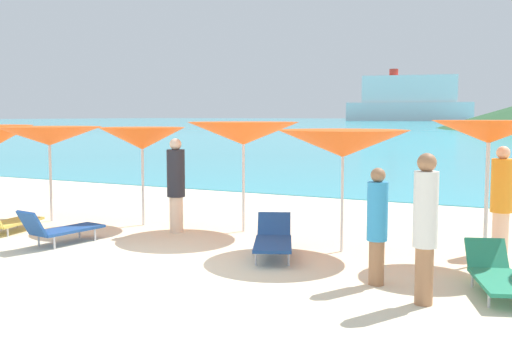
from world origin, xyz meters
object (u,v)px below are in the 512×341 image
(lounge_chair_1, at_px, (59,228))
(beachgoer_0, at_px, (425,223))
(beachgoer_2, at_px, (502,197))
(umbrella_3, at_px, (243,134))
(umbrella_2, at_px, (142,139))
(umbrella_4, at_px, (343,144))
(beachgoer_3, at_px, (377,223))
(beachgoer_1, at_px, (176,183))
(lounge_chair_4, at_px, (7,221))
(lounge_chair_3, at_px, (497,274))
(lounge_chair_2, at_px, (273,239))
(cruise_ship, at_px, (409,101))
(umbrella_5, at_px, (489,132))
(umbrella_1, at_px, (49,136))

(lounge_chair_1, xyz_separation_m, beachgoer_0, (6.57, -0.52, 0.71))
(beachgoer_2, bearing_deg, umbrella_3, -138.73)
(umbrella_2, distance_m, umbrella_4, 4.62)
(beachgoer_3, bearing_deg, beachgoer_1, 101.89)
(umbrella_3, relative_size, beachgoer_1, 1.31)
(lounge_chair_4, relative_size, beachgoer_2, 0.85)
(umbrella_3, xyz_separation_m, lounge_chair_3, (4.97, -2.27, -1.72))
(lounge_chair_2, relative_size, cruise_ship, 0.03)
(umbrella_4, bearing_deg, lounge_chair_4, -167.08)
(lounge_chair_2, xyz_separation_m, lounge_chair_4, (-5.56, -0.60, -0.06))
(umbrella_5, height_order, lounge_chair_1, umbrella_5)
(umbrella_4, bearing_deg, beachgoer_3, -57.86)
(lounge_chair_1, distance_m, cruise_ship, 263.82)
(lounge_chair_3, xyz_separation_m, beachgoer_2, (-0.18, 2.58, 0.70))
(umbrella_3, bearing_deg, beachgoer_2, 3.67)
(umbrella_4, xyz_separation_m, beachgoer_1, (-3.51, 0.14, -0.86))
(beachgoer_2, xyz_separation_m, beachgoer_3, (-1.35, -2.88, -0.09))
(lounge_chair_3, bearing_deg, lounge_chair_1, 163.52)
(umbrella_3, xyz_separation_m, lounge_chair_1, (-2.37, -2.64, -1.67))
(umbrella_5, bearing_deg, lounge_chair_3, -78.88)
(umbrella_1, bearing_deg, beachgoer_1, 3.18)
(beachgoer_3, bearing_deg, umbrella_4, 66.19)
(cruise_ship, bearing_deg, lounge_chair_2, -89.19)
(umbrella_5, bearing_deg, lounge_chair_4, -168.91)
(umbrella_3, height_order, lounge_chair_3, umbrella_3)
(umbrella_1, relative_size, lounge_chair_2, 1.48)
(umbrella_1, height_order, beachgoer_1, umbrella_1)
(cruise_ship, bearing_deg, lounge_chair_4, -90.40)
(beachgoer_1, height_order, beachgoer_3, beachgoer_1)
(umbrella_3, relative_size, lounge_chair_1, 1.54)
(umbrella_4, bearing_deg, umbrella_5, 5.82)
(umbrella_5, bearing_deg, umbrella_3, 172.59)
(umbrella_4, distance_m, lounge_chair_3, 3.38)
(lounge_chair_3, height_order, beachgoer_3, beachgoer_3)
(lounge_chair_1, xyz_separation_m, lounge_chair_3, (7.34, 0.37, -0.05))
(cruise_ship, bearing_deg, beachgoer_0, -88.68)
(umbrella_1, bearing_deg, beachgoer_2, 7.37)
(lounge_chair_4, xyz_separation_m, cruise_ship, (-49.88, 258.26, 8.50))
(umbrella_4, height_order, lounge_chair_4, umbrella_4)
(umbrella_1, bearing_deg, cruise_ship, 100.93)
(beachgoer_2, bearing_deg, beachgoer_1, -132.81)
(umbrella_3, distance_m, umbrella_5, 4.69)
(umbrella_5, bearing_deg, beachgoer_2, 80.72)
(beachgoer_2, bearing_deg, lounge_chair_2, -111.07)
(beachgoer_0, distance_m, beachgoer_3, 0.97)
(lounge_chair_1, relative_size, beachgoer_2, 0.88)
(beachgoer_3, bearing_deg, umbrella_5, 2.62)
(umbrella_1, distance_m, beachgoer_0, 8.90)
(umbrella_3, xyz_separation_m, beachgoer_2, (4.80, 0.31, -1.02))
(beachgoer_0, bearing_deg, lounge_chair_1, 7.08)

